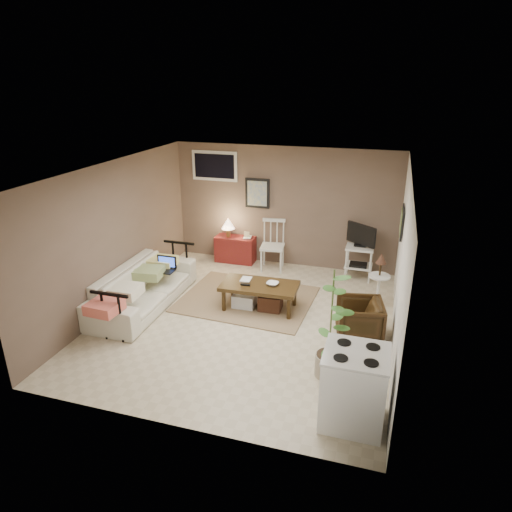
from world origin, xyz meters
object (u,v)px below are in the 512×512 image
(red_console, at_px, (235,247))
(armchair, at_px, (359,318))
(coffee_table, at_px, (259,294))
(potted_plant, at_px, (331,321))
(sofa, at_px, (143,281))
(side_table, at_px, (380,274))
(tv_stand, at_px, (360,251))
(stove, at_px, (354,388))
(spindle_chair, at_px, (273,247))

(red_console, bearing_deg, armchair, -40.37)
(coffee_table, relative_size, potted_plant, 0.85)
(sofa, bearing_deg, side_table, -73.90)
(tv_stand, bearing_deg, red_console, 176.77)
(sofa, relative_size, side_table, 2.44)
(potted_plant, bearing_deg, red_console, 126.03)
(side_table, height_order, stove, side_table)
(tv_stand, bearing_deg, stove, -85.95)
(sofa, height_order, side_table, side_table)
(sofa, bearing_deg, red_console, -19.37)
(sofa, xyz_separation_m, armchair, (3.56, -0.03, -0.12))
(sofa, xyz_separation_m, tv_stand, (3.36, 2.16, 0.12))
(spindle_chair, xyz_separation_m, armchair, (1.89, -2.18, -0.14))
(armchair, bearing_deg, spindle_chair, -149.94)
(coffee_table, height_order, spindle_chair, spindle_chair)
(coffee_table, distance_m, sofa, 1.95)
(red_console, bearing_deg, coffee_table, -60.08)
(coffee_table, bearing_deg, stove, -52.32)
(sofa, distance_m, tv_stand, 4.00)
(stove, bearing_deg, sofa, 153.24)
(side_table, bearing_deg, red_console, 157.63)
(side_table, xyz_separation_m, stove, (-0.13, -2.93, -0.13))
(armchair, bearing_deg, sofa, -101.30)
(red_console, relative_size, spindle_chair, 0.94)
(side_table, bearing_deg, armchair, -100.99)
(coffee_table, xyz_separation_m, armchair, (1.67, -0.46, 0.07))
(sofa, relative_size, red_console, 2.45)
(armchair, height_order, stove, stove)
(tv_stand, xyz_separation_m, side_table, (0.41, -1.08, 0.01))
(spindle_chair, height_order, armchair, spindle_chair)
(sofa, distance_m, side_table, 3.93)
(sofa, height_order, red_console, red_console)
(side_table, height_order, armchair, side_table)
(armchair, xyz_separation_m, stove, (0.09, -1.81, 0.12))
(stove, bearing_deg, potted_plant, 116.15)
(spindle_chair, bearing_deg, coffee_table, -82.46)
(spindle_chair, bearing_deg, armchair, -49.06)
(side_table, xyz_separation_m, armchair, (-0.22, -1.12, -0.25))
(coffee_table, distance_m, side_table, 2.02)
(coffee_table, height_order, potted_plant, potted_plant)
(sofa, height_order, stove, stove)
(potted_plant, bearing_deg, spindle_chair, 116.42)
(spindle_chair, bearing_deg, potted_plant, -63.58)
(armchair, bearing_deg, stove, -8.15)
(side_table, bearing_deg, stove, -92.55)
(red_console, xyz_separation_m, spindle_chair, (0.85, -0.15, 0.14))
(spindle_chair, relative_size, side_table, 1.06)
(stove, bearing_deg, armchair, 92.73)
(stove, bearing_deg, side_table, 87.45)
(tv_stand, bearing_deg, armchair, -84.86)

